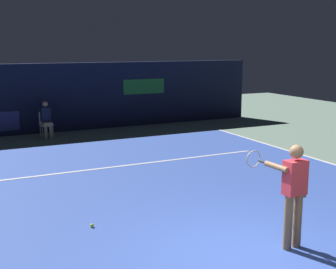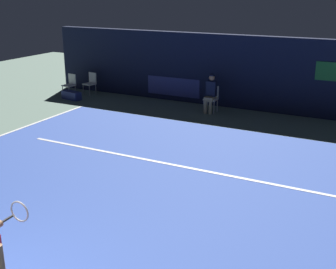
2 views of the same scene
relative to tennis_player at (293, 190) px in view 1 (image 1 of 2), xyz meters
The scene contains 8 objects.
ground_plane 4.36m from the tennis_player, 99.99° to the left, with size 32.53×32.53×0.00m, color slate.
court_surface 4.36m from the tennis_player, 99.99° to the left, with size 10.91×10.73×0.01m, color #3856B2.
line_sideline_left 6.34m from the tennis_player, 41.85° to the left, with size 0.10×10.73×0.01m, color white.
line_service 6.18m from the tennis_player, 96.93° to the left, with size 8.51×0.10×0.01m, color white.
back_wall 12.14m from the tennis_player, 93.50° to the left, with size 16.19×0.33×2.60m.
tennis_player is the anchor object (origin of this frame).
line_judge_on_chair 11.19m from the tennis_player, 98.58° to the left, with size 0.45×0.54×1.32m.
tennis_ball 3.61m from the tennis_player, 140.18° to the left, with size 0.07×0.07×0.07m, color #CCE033.
Camera 1 is at (-4.16, -5.31, 3.26)m, focal length 49.45 mm.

